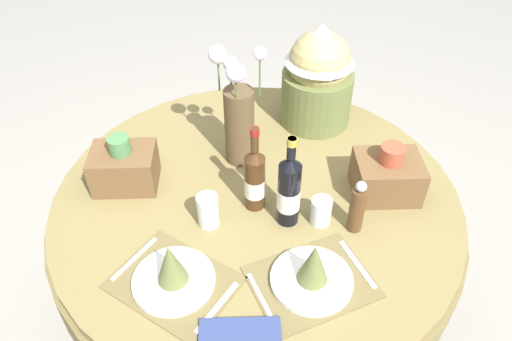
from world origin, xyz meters
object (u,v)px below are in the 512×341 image
dining_table (256,221)px  tumbler_near_right (208,211)px  place_setting_left (172,273)px  wine_bottle_left (289,190)px  place_setting_right (313,272)px  tumbler_near_left (321,211)px  woven_basket_side_left (124,167)px  wine_bottle_centre (255,179)px  pepper_mill (357,208)px  woven_basket_side_right (387,176)px  flower_vase (238,116)px  gift_tub_back_right (318,72)px

dining_table → tumbler_near_right: 0.28m
place_setting_left → wine_bottle_left: bearing=34.5°
place_setting_right → wine_bottle_left: 0.27m
tumbler_near_left → woven_basket_side_left: 0.69m
place_setting_right → woven_basket_side_left: size_ratio=1.90×
place_setting_left → woven_basket_side_left: woven_basket_side_left is taller
place_setting_left → wine_bottle_centre: bearing=51.8°
woven_basket_side_left → wine_bottle_left: bearing=-19.5°
tumbler_near_left → pepper_mill: size_ratio=0.48×
place_setting_left → woven_basket_side_right: (0.69, 0.36, 0.03)m
wine_bottle_left → tumbler_near_right: 0.27m
wine_bottle_centre → pepper_mill: 0.34m
dining_table → flower_vase: size_ratio=3.03×
flower_vase → wine_bottle_left: flower_vase is taller
wine_bottle_left → place_setting_left: bearing=-145.5°
place_setting_left → tumbler_near_right: 0.25m
place_setting_left → wine_bottle_left: size_ratio=1.28×
woven_basket_side_right → pepper_mill: bearing=-129.9°
wine_bottle_left → woven_basket_side_right: 0.37m
wine_bottle_left → wine_bottle_centre: 0.13m
place_setting_left → wine_bottle_left: 0.43m
wine_bottle_centre → place_setting_right: bearing=-64.5°
gift_tub_back_right → tumbler_near_right: bearing=-126.2°
place_setting_left → wine_bottle_left: (0.35, 0.24, 0.08)m
place_setting_right → woven_basket_side_right: 0.47m
flower_vase → tumbler_near_left: bearing=-51.8°
wine_bottle_centre → dining_table: bearing=81.8°
place_setting_right → tumbler_near_left: place_setting_right is taller
flower_vase → tumbler_near_left: size_ratio=4.97×
flower_vase → tumbler_near_left: 0.44m
wine_bottle_centre → pepper_mill: (0.31, -0.12, -0.03)m
tumbler_near_left → woven_basket_side_right: 0.27m
wine_bottle_left → dining_table: bearing=129.0°
woven_basket_side_left → flower_vase: bearing=17.1°
tumbler_near_right → gift_tub_back_right: 0.72m
gift_tub_back_right → woven_basket_side_left: (-0.71, -0.36, -0.15)m
place_setting_right → flower_vase: flower_vase is taller
wine_bottle_centre → woven_basket_side_left: bearing=164.5°
dining_table → pepper_mill: (0.31, -0.16, 0.22)m
dining_table → woven_basket_side_left: (-0.45, 0.07, 0.21)m
dining_table → pepper_mill: size_ratio=7.16×
place_setting_right → tumbler_near_left: size_ratio=4.36×
flower_vase → woven_basket_side_right: size_ratio=2.14×
dining_table → gift_tub_back_right: 0.62m
place_setting_left → woven_basket_side_right: 0.78m
woven_basket_side_left → woven_basket_side_right: (0.90, -0.08, -0.00)m
tumbler_near_right → place_setting_left: bearing=-111.8°
wine_bottle_centre → tumbler_near_right: 0.18m
gift_tub_back_right → place_setting_left: bearing=-122.4°
place_setting_left → place_setting_right: same height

